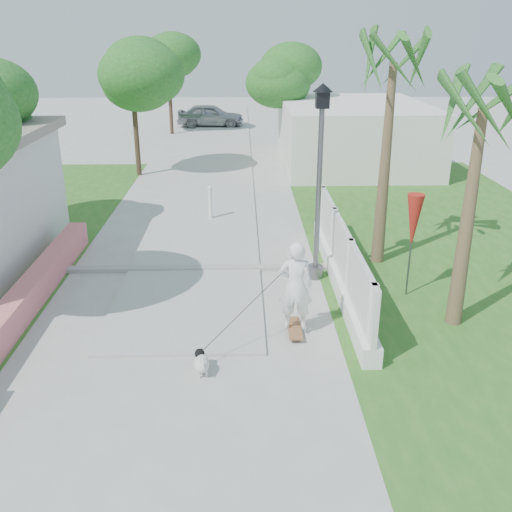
{
  "coord_description": "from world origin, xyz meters",
  "views": [
    {
      "loc": [
        1.2,
        -6.86,
        5.45
      ],
      "look_at": [
        1.46,
        4.14,
        1.1
      ],
      "focal_mm": 40.0,
      "sensor_mm": 36.0,
      "label": 1
    }
  ],
  "objects_px": {
    "street_lamp": "(319,177)",
    "patio_umbrella": "(413,223)",
    "bollard": "(210,202)",
    "parked_car": "(210,115)",
    "skateboarder": "(256,306)",
    "dog": "(201,362)"
  },
  "relations": [
    {
      "from": "street_lamp",
      "to": "patio_umbrella",
      "type": "xyz_separation_m",
      "value": [
        1.9,
        -1.0,
        -0.74
      ]
    },
    {
      "from": "bollard",
      "to": "parked_car",
      "type": "relative_size",
      "value": 0.27
    },
    {
      "from": "skateboarder",
      "to": "parked_car",
      "type": "distance_m",
      "value": 26.23
    },
    {
      "from": "patio_umbrella",
      "to": "parked_car",
      "type": "distance_m",
      "value": 24.7
    },
    {
      "from": "street_lamp",
      "to": "parked_car",
      "type": "bearing_deg",
      "value": 98.93
    },
    {
      "from": "street_lamp",
      "to": "bollard",
      "type": "distance_m",
      "value": 5.56
    },
    {
      "from": "patio_umbrella",
      "to": "skateboarder",
      "type": "distance_m",
      "value": 4.07
    },
    {
      "from": "street_lamp",
      "to": "dog",
      "type": "height_order",
      "value": "street_lamp"
    },
    {
      "from": "bollard",
      "to": "dog",
      "type": "distance_m",
      "value": 8.52
    },
    {
      "from": "dog",
      "to": "parked_car",
      "type": "height_order",
      "value": "parked_car"
    },
    {
      "from": "bollard",
      "to": "street_lamp",
      "type": "bearing_deg",
      "value": -59.04
    },
    {
      "from": "patio_umbrella",
      "to": "parked_car",
      "type": "relative_size",
      "value": 0.58
    },
    {
      "from": "street_lamp",
      "to": "skateboarder",
      "type": "relative_size",
      "value": 2.18
    },
    {
      "from": "patio_umbrella",
      "to": "parked_car",
      "type": "bearing_deg",
      "value": 102.93
    },
    {
      "from": "parked_car",
      "to": "patio_umbrella",
      "type": "bearing_deg",
      "value": -164.25
    },
    {
      "from": "skateboarder",
      "to": "parked_car",
      "type": "xyz_separation_m",
      "value": [
        -2.13,
        26.14,
        -0.13
      ]
    },
    {
      "from": "street_lamp",
      "to": "parked_car",
      "type": "height_order",
      "value": "street_lamp"
    },
    {
      "from": "patio_umbrella",
      "to": "street_lamp",
      "type": "bearing_deg",
      "value": 152.24
    },
    {
      "from": "street_lamp",
      "to": "skateboarder",
      "type": "xyz_separation_m",
      "value": [
        -1.49,
        -3.09,
        -1.62
      ]
    },
    {
      "from": "street_lamp",
      "to": "bollard",
      "type": "bearing_deg",
      "value": 120.96
    },
    {
      "from": "bollard",
      "to": "parked_car",
      "type": "distance_m",
      "value": 18.57
    },
    {
      "from": "street_lamp",
      "to": "parked_car",
      "type": "relative_size",
      "value": 1.12
    }
  ]
}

